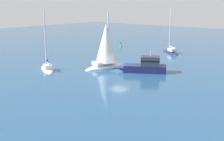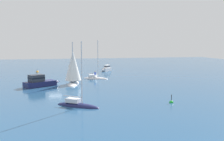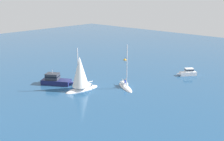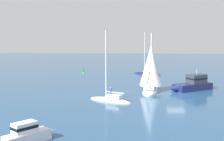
{
  "view_description": "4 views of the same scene",
  "coord_description": "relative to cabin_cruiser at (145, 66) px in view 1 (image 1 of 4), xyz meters",
  "views": [
    {
      "loc": [
        26.34,
        -32.79,
        9.69
      ],
      "look_at": [
        1.36,
        -3.12,
        0.97
      ],
      "focal_mm": 48.93,
      "sensor_mm": 36.0,
      "label": 1
    },
    {
      "loc": [
        0.03,
        53.49,
        8.34
      ],
      "look_at": [
        -12.41,
        -3.7,
        2.02
      ],
      "focal_mm": 42.62,
      "sensor_mm": 36.0,
      "label": 2
    },
    {
      "loc": [
        -37.87,
        30.16,
        17.56
      ],
      "look_at": [
        -3.62,
        -7.53,
        1.99
      ],
      "focal_mm": 39.7,
      "sensor_mm": 36.0,
      "label": 3
    },
    {
      "loc": [
        -7.04,
        -45.04,
        8.66
      ],
      "look_at": [
        -9.15,
        3.5,
        2.71
      ],
      "focal_mm": 52.11,
      "sensor_mm": 36.0,
      "label": 4
    }
  ],
  "objects": [
    {
      "name": "ketch",
      "position": [
        -6.27,
        -1.26,
        2.04
      ],
      "size": [
        3.67,
        7.25,
        8.86
      ],
      "rotation": [
        0.0,
        0.0,
        1.39
      ],
      "color": "white",
      "rests_on": "ground"
    },
    {
      "name": "ground_plane",
      "position": [
        -2.75,
        -2.47,
        -0.88
      ],
      "size": [
        160.0,
        160.0,
        0.0
      ],
      "primitive_type": "plane",
      "color": "navy"
    },
    {
      "name": "mooring_buoy",
      "position": [
        -18.37,
        17.65,
        -0.86
      ],
      "size": [
        0.59,
        0.59,
        1.43
      ],
      "color": "green",
      "rests_on": "ground"
    },
    {
      "name": "sloop",
      "position": [
        -11.71,
        -8.06,
        -0.69
      ],
      "size": [
        5.79,
        4.11,
        9.18
      ],
      "rotation": [
        0.0,
        0.0,
        2.63
      ],
      "color": "white",
      "rests_on": "ground"
    },
    {
      "name": "cabin_cruiser",
      "position": [
        0.0,
        0.0,
        0.0
      ],
      "size": [
        7.1,
        5.18,
        3.05
      ],
      "rotation": [
        0.0,
        0.0,
        3.69
      ],
      "color": "#191E4C",
      "rests_on": "ground"
    },
    {
      "name": "yacht",
      "position": [
        -5.52,
        17.02,
        -0.73
      ],
      "size": [
        5.91,
        4.89,
        8.85
      ],
      "rotation": [
        0.0,
        0.0,
        2.51
      ],
      "color": "#191E4C",
      "rests_on": "ground"
    }
  ]
}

